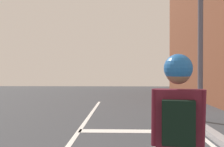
# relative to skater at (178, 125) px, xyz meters

# --- Properties ---
(stop_bar) EXTENTS (3.19, 0.40, 0.01)m
(stop_bar) POSITION_rel_skater_xyz_m (0.00, 4.81, -1.12)
(stop_bar) COLOR white
(stop_bar) RESTS_ON ground
(skater) EXTENTS (0.45, 0.62, 1.65)m
(skater) POSITION_rel_skater_xyz_m (0.00, 0.00, 0.00)
(skater) COLOR navy
(skater) RESTS_ON skateboard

